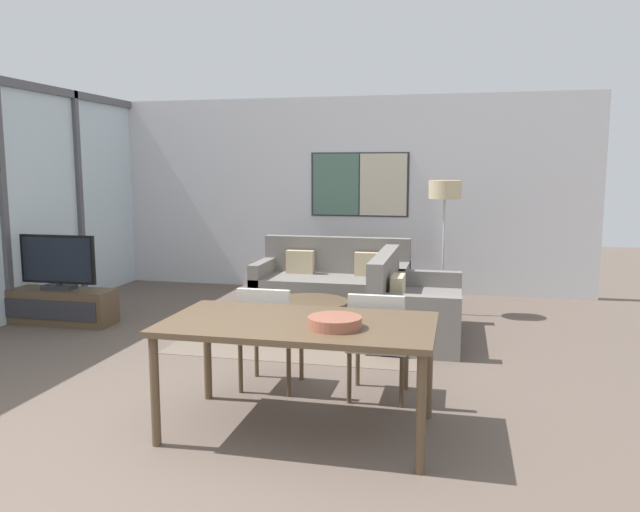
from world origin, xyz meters
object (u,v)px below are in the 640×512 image
object	(u,v)px
sofa_main	(333,286)
sofa_side	(410,311)
dining_chair_centre	(378,338)
fruit_bowl	(335,321)
dining_chair_left	(269,330)
dining_table	(299,331)
floor_lamp	(445,198)
coffee_table	(309,309)
tv_console	(60,306)
television	(58,263)

from	to	relation	value
sofa_main	sofa_side	size ratio (longest dim) A/B	1.21
dining_chair_centre	fruit_bowl	xyz separation A→B (m)	(-0.17, -0.82, 0.32)
sofa_side	dining_chair_left	xyz separation A→B (m)	(-0.99, -1.85, 0.21)
sofa_side	dining_chair_centre	world-z (taller)	sofa_side
fruit_bowl	dining_chair_centre	bearing A→B (deg)	78.05
dining_table	fruit_bowl	size ratio (longest dim) A/B	5.21
sofa_main	dining_table	bearing A→B (deg)	-81.83
floor_lamp	dining_chair_left	bearing A→B (deg)	-113.31
sofa_side	dining_chair_left	bearing A→B (deg)	151.97
sofa_main	dining_chair_left	world-z (taller)	sofa_main
coffee_table	dining_chair_centre	distance (m)	2.05
tv_console	fruit_bowl	world-z (taller)	fruit_bowl
tv_console	sofa_side	distance (m)	4.01
television	sofa_main	world-z (taller)	television
dining_chair_left	floor_lamp	distance (m)	3.38
tv_console	dining_chair_left	size ratio (longest dim) A/B	1.50
floor_lamp	sofa_main	bearing A→B (deg)	178.40
dining_chair_centre	floor_lamp	size ratio (longest dim) A/B	0.52
sofa_main	sofa_side	distance (m)	1.60
coffee_table	floor_lamp	world-z (taller)	floor_lamp
television	dining_chair_centre	xyz separation A→B (m)	(3.90, -1.58, -0.22)
sofa_side	coffee_table	size ratio (longest dim) A/B	1.86
sofa_side	dining_chair_centre	xyz separation A→B (m)	(-0.10, -1.88, 0.21)
sofa_side	floor_lamp	bearing A→B (deg)	-14.87
sofa_main	coffee_table	distance (m)	1.27
coffee_table	floor_lamp	bearing A→B (deg)	41.69
sofa_side	fruit_bowl	distance (m)	2.77
floor_lamp	fruit_bowl	bearing A→B (deg)	-98.50
tv_console	dining_table	distance (m)	4.17
dining_chair_left	floor_lamp	size ratio (longest dim) A/B	0.52
tv_console	coffee_table	world-z (taller)	tv_console
coffee_table	floor_lamp	size ratio (longest dim) A/B	0.52
coffee_table	sofa_side	bearing A→B (deg)	5.09
dining_chair_left	sofa_side	bearing A→B (deg)	61.97
dining_table	floor_lamp	xyz separation A→B (m)	(0.84, 3.72, 0.72)
fruit_bowl	floor_lamp	size ratio (longest dim) A/B	0.21
coffee_table	dining_chair_left	distance (m)	1.77
television	dining_chair_centre	bearing A→B (deg)	-22.00
television	floor_lamp	distance (m)	4.59
tv_console	sofa_side	world-z (taller)	sofa_side
sofa_side	dining_chair_centre	size ratio (longest dim) A/B	1.87
dining_chair_centre	fruit_bowl	distance (m)	0.90
sofa_side	fruit_bowl	bearing A→B (deg)	174.25
tv_console	dining_chair_left	distance (m)	3.40
television	dining_table	size ratio (longest dim) A/B	0.52
dining_chair_left	fruit_bowl	xyz separation A→B (m)	(0.71, -0.85, 0.32)
coffee_table	dining_table	world-z (taller)	dining_table
dining_table	dining_chair_left	bearing A→B (deg)	121.20
dining_chair_left	dining_chair_centre	xyz separation A→B (m)	(0.89, -0.03, 0.00)
tv_console	floor_lamp	xyz separation A→B (m)	(4.30, 1.44, 1.22)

